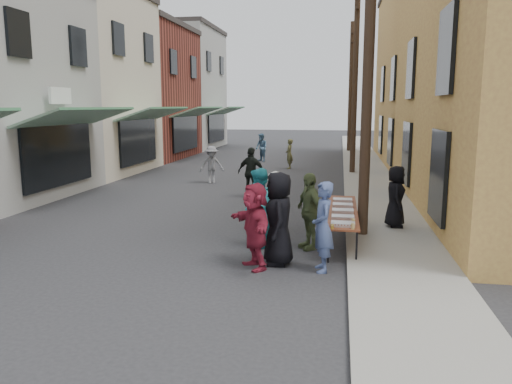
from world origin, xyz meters
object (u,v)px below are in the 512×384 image
(catering_tray_sausage, at_px, (343,224))
(guest_front_c, at_px, (258,208))
(utility_pole_far, at_px, (350,88))
(utility_pole_near, at_px, (369,52))
(server, at_px, (396,196))
(serving_table, at_px, (343,212))
(utility_pole_mid, at_px, (355,79))
(guest_front_a, at_px, (279,219))

(catering_tray_sausage, relative_size, guest_front_c, 0.27)
(utility_pole_far, height_order, guest_front_c, utility_pole_far)
(utility_pole_near, distance_m, guest_front_c, 4.51)
(catering_tray_sausage, xyz_separation_m, server, (1.37, 2.88, 0.12))
(serving_table, bearing_deg, utility_pole_mid, 87.68)
(utility_pole_near, relative_size, server, 5.56)
(utility_pole_mid, relative_size, guest_front_a, 4.65)
(catering_tray_sausage, bearing_deg, utility_pole_mid, 87.95)
(catering_tray_sausage, xyz_separation_m, guest_front_a, (-1.31, -0.48, 0.18))
(serving_table, distance_m, guest_front_c, 2.16)
(utility_pole_mid, relative_size, serving_table, 2.25)
(utility_pole_mid, distance_m, guest_front_a, 14.99)
(guest_front_a, bearing_deg, catering_tray_sausage, 100.32)
(serving_table, bearing_deg, catering_tray_sausage, -90.00)
(guest_front_a, bearing_deg, utility_pole_mid, 163.07)
(utility_pole_near, height_order, utility_pole_mid, same)
(guest_front_a, height_order, guest_front_c, guest_front_a)
(utility_pole_far, bearing_deg, utility_pole_near, -90.00)
(utility_pole_near, xyz_separation_m, server, (0.87, 0.90, -3.59))
(utility_pole_far, xyz_separation_m, guest_front_c, (-2.43, -25.28, -3.57))
(guest_front_c, bearing_deg, utility_pole_far, 175.97)
(serving_table, xyz_separation_m, guest_front_a, (-1.31, -2.13, 0.26))
(utility_pole_near, distance_m, guest_front_a, 4.67)
(utility_pole_near, bearing_deg, serving_table, -146.66)
(guest_front_a, bearing_deg, utility_pole_far, 166.30)
(utility_pole_near, bearing_deg, catering_tray_sausage, -104.18)
(server, bearing_deg, serving_table, 131.59)
(utility_pole_near, bearing_deg, guest_front_c, -152.14)
(utility_pole_near, height_order, server, utility_pole_near)
(catering_tray_sausage, bearing_deg, guest_front_a, -159.90)
(guest_front_c, xyz_separation_m, server, (3.29, 2.18, -0.02))
(utility_pole_near, xyz_separation_m, catering_tray_sausage, (-0.50, -1.98, -3.71))
(serving_table, height_order, catering_tray_sausage, catering_tray_sausage)
(utility_pole_far, relative_size, guest_front_a, 4.65)
(utility_pole_mid, xyz_separation_m, serving_table, (-0.50, -12.33, -3.79))
(utility_pole_mid, xyz_separation_m, utility_pole_far, (0.00, 12.00, 0.00))
(utility_pole_far, xyz_separation_m, guest_front_a, (-1.81, -26.46, -3.53))
(utility_pole_near, height_order, utility_pole_far, same)
(guest_front_c, bearing_deg, server, 124.93)
(utility_pole_mid, distance_m, catering_tray_sausage, 14.47)
(utility_pole_near, relative_size, utility_pole_mid, 1.00)
(utility_pole_near, relative_size, serving_table, 2.25)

